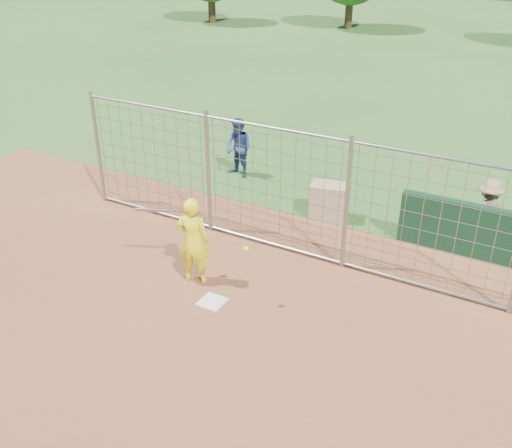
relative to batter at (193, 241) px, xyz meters
The scene contains 10 objects.
ground 1.08m from the batter, 19.01° to the right, with size 100.00×100.00×0.00m, color #2D591E.
infield_dirt 3.39m from the batter, 78.55° to the right, with size 18.00×18.00×0.00m, color brown.
home_plate 1.13m from the batter, 33.06° to the right, with size 0.43×0.43×0.02m, color silver.
dugout_wall 5.28m from the batter, 39.79° to the left, with size 2.60×0.20×1.10m, color #11381E.
batter is the anchor object (origin of this frame).
bystander_a 4.99m from the batter, 111.89° to the left, with size 0.74×0.58×1.52m, color navy.
bystander_c 5.83m from the batter, 42.41° to the left, with size 0.94×0.54×1.45m, color #8F6E4E.
equipment_bin 3.75m from the batter, 72.97° to the left, with size 0.80×0.55×0.80m, color tan.
equipment_in_play 0.52m from the batter, 128.78° to the right, with size 2.21×0.42×0.36m.
backstop_fence 1.94m from the batter, 69.81° to the left, with size 9.08×0.08×2.60m.
Camera 1 is at (4.66, -6.87, 5.76)m, focal length 40.00 mm.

